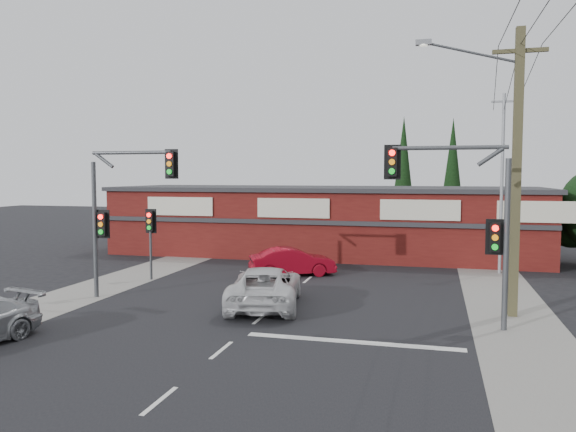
% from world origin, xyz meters
% --- Properties ---
extents(ground, '(120.00, 120.00, 0.00)m').
position_xyz_m(ground, '(0.00, 0.00, 0.00)').
color(ground, black).
rests_on(ground, ground).
extents(road_strip, '(14.00, 70.00, 0.01)m').
position_xyz_m(road_strip, '(0.00, 5.00, 0.01)').
color(road_strip, black).
rests_on(road_strip, ground).
extents(verge_left, '(3.00, 70.00, 0.02)m').
position_xyz_m(verge_left, '(-8.50, 5.00, 0.01)').
color(verge_left, gray).
rests_on(verge_left, ground).
extents(verge_right, '(3.00, 70.00, 0.02)m').
position_xyz_m(verge_right, '(8.50, 5.00, 0.01)').
color(verge_right, gray).
rests_on(verge_right, ground).
extents(stop_line, '(6.50, 0.35, 0.01)m').
position_xyz_m(stop_line, '(3.50, -1.50, 0.01)').
color(stop_line, silver).
rests_on(stop_line, ground).
extents(white_suv, '(3.51, 5.82, 1.51)m').
position_xyz_m(white_suv, '(-0.37, 2.24, 0.76)').
color(white_suv, silver).
rests_on(white_suv, ground).
extents(red_sedan, '(4.42, 3.19, 1.39)m').
position_xyz_m(red_sedan, '(-0.99, 8.80, 0.69)').
color(red_sedan, maroon).
rests_on(red_sedan, ground).
extents(lane_dashes, '(0.12, 31.13, 0.01)m').
position_xyz_m(lane_dashes, '(0.00, -3.24, 0.02)').
color(lane_dashes, silver).
rests_on(lane_dashes, ground).
extents(shop_building, '(27.30, 8.40, 4.22)m').
position_xyz_m(shop_building, '(-0.99, 16.99, 2.13)').
color(shop_building, '#4F120F').
rests_on(shop_building, ground).
extents(conifer_near, '(1.80, 1.80, 9.25)m').
position_xyz_m(conifer_near, '(3.50, 24.00, 5.48)').
color(conifer_near, '#2D2116').
rests_on(conifer_near, ground).
extents(conifer_far, '(1.80, 1.80, 9.25)m').
position_xyz_m(conifer_far, '(7.00, 26.00, 5.48)').
color(conifer_far, '#2D2116').
rests_on(conifer_far, ground).
extents(traffic_mast_left, '(3.77, 0.27, 5.97)m').
position_xyz_m(traffic_mast_left, '(-6.43, 2.00, 3.93)').
color(traffic_mast_left, '#47494C').
rests_on(traffic_mast_left, ground).
extents(traffic_mast_right, '(3.96, 0.27, 5.97)m').
position_xyz_m(traffic_mast_right, '(6.86, 1.00, 3.95)').
color(traffic_mast_right, '#47494C').
rests_on(traffic_mast_right, ground).
extents(pedestal_signal, '(0.55, 0.27, 3.38)m').
position_xyz_m(pedestal_signal, '(-7.20, 6.01, 2.41)').
color(pedestal_signal, '#47494C').
rests_on(pedestal_signal, ground).
extents(utility_pole, '(4.38, 0.59, 10.00)m').
position_xyz_m(utility_pole, '(8.36, 2.99, 5.40)').
color(utility_pole, brown).
rests_on(utility_pole, ground).
extents(steel_pole, '(1.20, 0.16, 9.00)m').
position_xyz_m(steel_pole, '(9.00, 12.00, 4.70)').
color(steel_pole, gray).
rests_on(steel_pole, ground).
extents(power_lines, '(2.01, 29.00, 1.22)m').
position_xyz_m(power_lines, '(8.47, -2.47, 9.04)').
color(power_lines, black).
rests_on(power_lines, ground).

